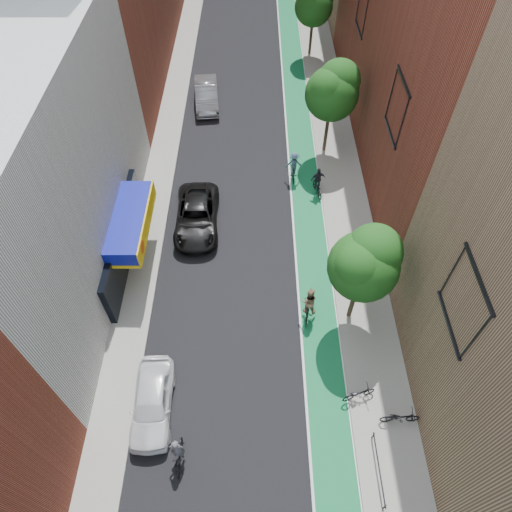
{
  "coord_description": "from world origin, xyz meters",
  "views": [
    {
      "loc": [
        0.61,
        -2.81,
        21.09
      ],
      "look_at": [
        0.64,
        12.95,
        1.5
      ],
      "focal_mm": 32.0,
      "sensor_mm": 36.0,
      "label": 1
    }
  ],
  "objects_px": {
    "parked_car_white": "(152,402)",
    "cyclist_lane_far": "(294,167)",
    "cyclist_lane_near": "(308,305)",
    "parked_car_silver": "(206,95)",
    "parked_car_black": "(197,216)",
    "cyclist_lane_mid": "(318,184)",
    "cyclist_lead": "(179,454)"
  },
  "relations": [
    {
      "from": "parked_car_white",
      "to": "cyclist_lane_far",
      "type": "bearing_deg",
      "value": 63.55
    },
    {
      "from": "cyclist_lane_near",
      "to": "parked_car_silver",
      "type": "bearing_deg",
      "value": -61.49
    },
    {
      "from": "parked_car_silver",
      "to": "cyclist_lane_far",
      "type": "bearing_deg",
      "value": -59.84
    },
    {
      "from": "parked_car_black",
      "to": "cyclist_lane_mid",
      "type": "height_order",
      "value": "cyclist_lane_mid"
    },
    {
      "from": "parked_car_white",
      "to": "cyclist_lane_near",
      "type": "bearing_deg",
      "value": 32.22
    },
    {
      "from": "cyclist_lead",
      "to": "cyclist_lane_mid",
      "type": "distance_m",
      "value": 18.38
    },
    {
      "from": "parked_car_silver",
      "to": "cyclist_lane_mid",
      "type": "relative_size",
      "value": 2.54
    },
    {
      "from": "parked_car_silver",
      "to": "parked_car_black",
      "type": "bearing_deg",
      "value": -94.54
    },
    {
      "from": "parked_car_white",
      "to": "cyclist_lane_near",
      "type": "xyz_separation_m",
      "value": [
        7.5,
        5.1,
        0.18
      ]
    },
    {
      "from": "parked_car_silver",
      "to": "cyclist_lane_mid",
      "type": "xyz_separation_m",
      "value": [
        7.98,
        -10.46,
        -0.08
      ]
    },
    {
      "from": "parked_car_black",
      "to": "cyclist_lane_near",
      "type": "distance_m",
      "value": 9.17
    },
    {
      "from": "parked_car_black",
      "to": "cyclist_lead",
      "type": "bearing_deg",
      "value": -90.35
    },
    {
      "from": "cyclist_lead",
      "to": "cyclist_lane_near",
      "type": "relative_size",
      "value": 0.93
    },
    {
      "from": "cyclist_lane_far",
      "to": "parked_car_silver",
      "type": "bearing_deg",
      "value": -54.87
    },
    {
      "from": "cyclist_lead",
      "to": "cyclist_lane_far",
      "type": "distance_m",
      "value": 19.26
    },
    {
      "from": "cyclist_lane_mid",
      "to": "cyclist_lane_far",
      "type": "xyz_separation_m",
      "value": [
        -1.5,
        1.5,
        0.18
      ]
    },
    {
      "from": "parked_car_silver",
      "to": "cyclist_lane_mid",
      "type": "distance_m",
      "value": 13.16
    },
    {
      "from": "parked_car_white",
      "to": "cyclist_lane_mid",
      "type": "bearing_deg",
      "value": 56.86
    },
    {
      "from": "cyclist_lane_mid",
      "to": "parked_car_black",
      "type": "bearing_deg",
      "value": 7.11
    },
    {
      "from": "parked_car_white",
      "to": "parked_car_black",
      "type": "height_order",
      "value": "parked_car_black"
    },
    {
      "from": "cyclist_lead",
      "to": "parked_car_white",
      "type": "bearing_deg",
      "value": -57.81
    },
    {
      "from": "parked_car_silver",
      "to": "cyclist_lane_far",
      "type": "relative_size",
      "value": 2.46
    },
    {
      "from": "parked_car_silver",
      "to": "cyclist_lane_near",
      "type": "bearing_deg",
      "value": -77.28
    },
    {
      "from": "cyclist_lane_near",
      "to": "cyclist_lane_mid",
      "type": "distance_m",
      "value": 9.59
    },
    {
      "from": "cyclist_lead",
      "to": "cyclist_lane_mid",
      "type": "bearing_deg",
      "value": -114.23
    },
    {
      "from": "cyclist_lane_near",
      "to": "cyclist_lead",
      "type": "bearing_deg",
      "value": 60.47
    },
    {
      "from": "cyclist_lane_mid",
      "to": "cyclist_lead",
      "type": "bearing_deg",
      "value": 52.73
    },
    {
      "from": "parked_car_white",
      "to": "cyclist_lead",
      "type": "relative_size",
      "value": 2.17
    },
    {
      "from": "parked_car_white",
      "to": "cyclist_lane_mid",
      "type": "height_order",
      "value": "cyclist_lane_mid"
    },
    {
      "from": "parked_car_silver",
      "to": "cyclist_lane_far",
      "type": "distance_m",
      "value": 11.06
    },
    {
      "from": "parked_car_black",
      "to": "cyclist_lane_mid",
      "type": "relative_size",
      "value": 2.82
    },
    {
      "from": "parked_car_silver",
      "to": "cyclist_lead",
      "type": "relative_size",
      "value": 2.47
    }
  ]
}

